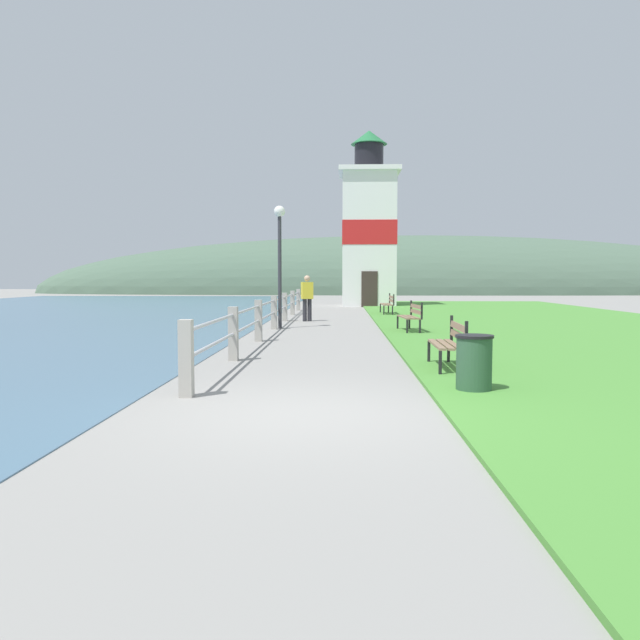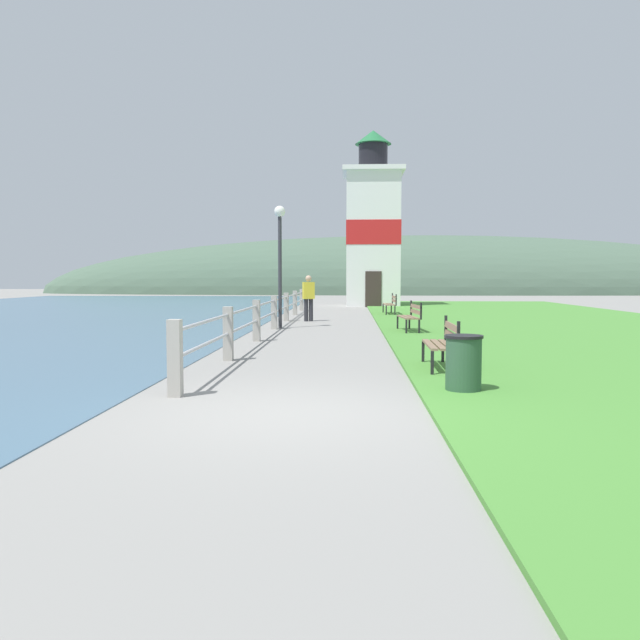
{
  "view_description": "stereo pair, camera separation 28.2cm",
  "coord_description": "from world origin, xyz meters",
  "px_view_note": "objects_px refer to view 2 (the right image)",
  "views": [
    {
      "loc": [
        0.49,
        -7.47,
        1.65
      ],
      "look_at": [
        -0.17,
        12.32,
        0.3
      ],
      "focal_mm": 35.0,
      "sensor_mm": 36.0,
      "label": 1
    },
    {
      "loc": [
        0.77,
        -7.46,
        1.65
      ],
      "look_at": [
        -0.17,
        12.32,
        0.3
      ],
      "focal_mm": 35.0,
      "sensor_mm": 36.0,
      "label": 2
    }
  ],
  "objects_px": {
    "lighthouse": "(373,230)",
    "trash_bin": "(463,364)",
    "park_bench_far": "(391,303)",
    "park_bench_midway": "(411,315)",
    "park_bench_near": "(443,341)",
    "lamp_post": "(280,244)",
    "person_strolling": "(309,296)"
  },
  "relations": [
    {
      "from": "park_bench_near",
      "to": "person_strolling",
      "type": "bearing_deg",
      "value": -74.43
    },
    {
      "from": "park_bench_midway",
      "to": "person_strolling",
      "type": "relative_size",
      "value": 0.96
    },
    {
      "from": "park_bench_near",
      "to": "park_bench_far",
      "type": "height_order",
      "value": "same"
    },
    {
      "from": "park_bench_near",
      "to": "lamp_post",
      "type": "bearing_deg",
      "value": -65.72
    },
    {
      "from": "park_bench_near",
      "to": "lighthouse",
      "type": "distance_m",
      "value": 25.6
    },
    {
      "from": "lighthouse",
      "to": "trash_bin",
      "type": "distance_m",
      "value": 27.76
    },
    {
      "from": "park_bench_midway",
      "to": "lamp_post",
      "type": "height_order",
      "value": "lamp_post"
    },
    {
      "from": "park_bench_near",
      "to": "park_bench_midway",
      "type": "distance_m",
      "value": 7.66
    },
    {
      "from": "trash_bin",
      "to": "person_strolling",
      "type": "bearing_deg",
      "value": 102.23
    },
    {
      "from": "lighthouse",
      "to": "person_strolling",
      "type": "height_order",
      "value": "lighthouse"
    },
    {
      "from": "park_bench_midway",
      "to": "person_strolling",
      "type": "distance_m",
      "value": 5.89
    },
    {
      "from": "person_strolling",
      "to": "lamp_post",
      "type": "height_order",
      "value": "lamp_post"
    },
    {
      "from": "park_bench_midway",
      "to": "lighthouse",
      "type": "distance_m",
      "value": 18.07
    },
    {
      "from": "park_bench_near",
      "to": "park_bench_far",
      "type": "bearing_deg",
      "value": -89.44
    },
    {
      "from": "park_bench_near",
      "to": "park_bench_far",
      "type": "xyz_separation_m",
      "value": [
        0.17,
        16.59,
        0.0
      ]
    },
    {
      "from": "park_bench_midway",
      "to": "park_bench_far",
      "type": "relative_size",
      "value": 0.9
    },
    {
      "from": "park_bench_far",
      "to": "park_bench_midway",
      "type": "bearing_deg",
      "value": 88.93
    },
    {
      "from": "park_bench_far",
      "to": "lighthouse",
      "type": "height_order",
      "value": "lighthouse"
    },
    {
      "from": "park_bench_midway",
      "to": "trash_bin",
      "type": "relative_size",
      "value": 1.99
    },
    {
      "from": "park_bench_far",
      "to": "trash_bin",
      "type": "distance_m",
      "value": 18.76
    },
    {
      "from": "trash_bin",
      "to": "lamp_post",
      "type": "bearing_deg",
      "value": 108.9
    },
    {
      "from": "park_bench_near",
      "to": "lighthouse",
      "type": "relative_size",
      "value": 0.16
    },
    {
      "from": "lighthouse",
      "to": "trash_bin",
      "type": "xyz_separation_m",
      "value": [
        0.3,
        -27.48,
        -3.96
      ]
    },
    {
      "from": "park_bench_midway",
      "to": "park_bench_far",
      "type": "distance_m",
      "value": 8.93
    },
    {
      "from": "park_bench_far",
      "to": "person_strolling",
      "type": "height_order",
      "value": "person_strolling"
    },
    {
      "from": "lamp_post",
      "to": "park_bench_near",
      "type": "bearing_deg",
      "value": -66.85
    },
    {
      "from": "trash_bin",
      "to": "lamp_post",
      "type": "distance_m",
      "value": 12.19
    },
    {
      "from": "person_strolling",
      "to": "lamp_post",
      "type": "xyz_separation_m",
      "value": [
        -0.71,
        -3.3,
        1.8
      ]
    },
    {
      "from": "lighthouse",
      "to": "park_bench_far",
      "type": "bearing_deg",
      "value": -86.68
    },
    {
      "from": "park_bench_far",
      "to": "person_strolling",
      "type": "bearing_deg",
      "value": 49.6
    },
    {
      "from": "lighthouse",
      "to": "trash_bin",
      "type": "bearing_deg",
      "value": -89.37
    },
    {
      "from": "park_bench_near",
      "to": "person_strolling",
      "type": "distance_m",
      "value": 12.87
    }
  ]
}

